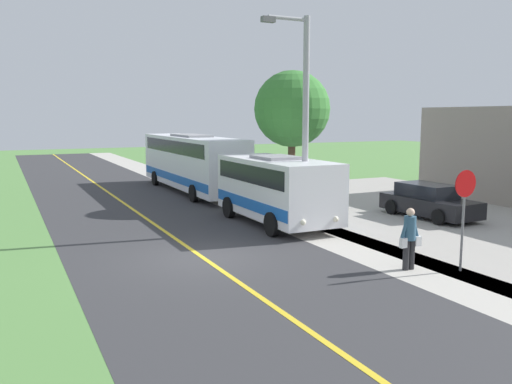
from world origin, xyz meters
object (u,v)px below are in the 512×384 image
at_px(pedestrian_with_bags, 410,237).
at_px(shuttle_bus_front, 276,186).
at_px(tree_curbside, 292,109).
at_px(transit_bus_rear, 192,160).
at_px(stop_sign, 464,203).
at_px(street_light_pole, 303,115).
at_px(parked_car_near, 429,202).

bearing_deg(pedestrian_with_bags, shuttle_bus_front, -87.50).
bearing_deg(tree_curbside, transit_bus_rear, -65.99).
relative_size(stop_sign, street_light_pole, 0.36).
bearing_deg(transit_bus_rear, stop_sign, 94.98).
xyz_separation_m(pedestrian_with_bags, stop_sign, (-1.24, 0.76, 1.00)).
height_order(parked_car_near, tree_curbside, tree_curbside).
xyz_separation_m(shuttle_bus_front, street_light_pole, (-0.34, 1.47, 2.88)).
height_order(shuttle_bus_front, pedestrian_with_bags, shuttle_bus_front).
distance_m(street_light_pole, parked_car_near, 7.29).
xyz_separation_m(transit_bus_rear, stop_sign, (-1.62, 18.58, 0.15)).
bearing_deg(parked_car_near, stop_sign, 52.43).
bearing_deg(pedestrian_with_bags, street_light_pole, -90.13).
height_order(pedestrian_with_bags, stop_sign, stop_sign).
height_order(shuttle_bus_front, tree_curbside, tree_curbside).
xyz_separation_m(shuttle_bus_front, tree_curbside, (-2.86, -3.80, 3.15)).
height_order(shuttle_bus_front, parked_car_near, shuttle_bus_front).
xyz_separation_m(shuttle_bus_front, pedestrian_with_bags, (-0.33, 7.48, -0.56)).
xyz_separation_m(pedestrian_with_bags, tree_curbside, (-2.54, -11.27, 3.71)).
distance_m(shuttle_bus_front, tree_curbside, 5.70).
bearing_deg(shuttle_bus_front, parked_car_near, 165.75).
distance_m(shuttle_bus_front, stop_sign, 8.39).
xyz_separation_m(shuttle_bus_front, stop_sign, (-1.56, 8.23, 0.43)).
distance_m(street_light_pole, tree_curbside, 5.84).
distance_m(stop_sign, parked_car_near, 8.37).
distance_m(transit_bus_rear, parked_car_near, 13.80).
bearing_deg(street_light_pole, parked_car_near, 178.09).
distance_m(transit_bus_rear, stop_sign, 18.65).
distance_m(transit_bus_rear, tree_curbside, 7.73).
bearing_deg(tree_curbside, street_light_pole, 64.40).
height_order(stop_sign, parked_car_near, stop_sign).
xyz_separation_m(transit_bus_rear, tree_curbside, (-2.92, 6.55, 2.86)).
distance_m(shuttle_bus_front, parked_car_near, 6.87).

